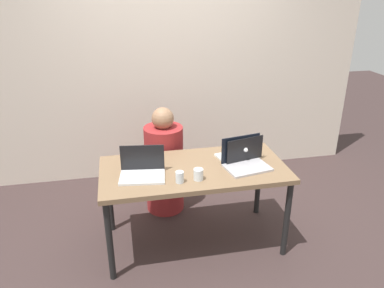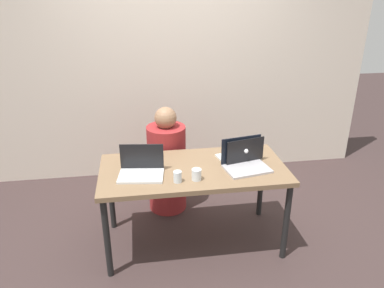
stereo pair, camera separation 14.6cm
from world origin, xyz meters
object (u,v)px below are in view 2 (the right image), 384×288
(laptop_front_left, at_px, (141,169))
(water_glass_left, at_px, (178,177))
(laptop_back_right, at_px, (241,155))
(water_glass_center, at_px, (197,175))
(laptop_front_right, at_px, (245,162))
(person_at_center, at_px, (167,165))

(laptop_front_left, bearing_deg, water_glass_left, -23.34)
(laptop_back_right, height_order, water_glass_center, laptop_back_right)
(water_glass_center, bearing_deg, water_glass_left, -175.16)
(laptop_front_right, bearing_deg, water_glass_left, -175.37)
(water_glass_left, xyz_separation_m, water_glass_center, (0.15, 0.01, 0.00))
(laptop_front_right, relative_size, laptop_back_right, 1.02)
(laptop_front_right, height_order, laptop_front_left, laptop_front_right)
(laptop_front_left, bearing_deg, laptop_front_right, 7.38)
(laptop_back_right, xyz_separation_m, water_glass_center, (-0.43, -0.29, -0.01))
(person_at_center, relative_size, water_glass_center, 11.96)
(water_glass_center, bearing_deg, person_at_center, 101.55)
(person_at_center, relative_size, laptop_front_left, 2.86)
(laptop_front_right, bearing_deg, person_at_center, 121.03)
(laptop_back_right, bearing_deg, water_glass_center, 20.58)
(person_at_center, xyz_separation_m, water_glass_center, (0.16, -0.81, 0.30))
(person_at_center, relative_size, laptop_front_right, 2.74)
(laptop_back_right, height_order, water_glass_left, laptop_back_right)
(person_at_center, xyz_separation_m, water_glass_left, (0.02, -0.82, 0.30))
(laptop_back_right, bearing_deg, laptop_front_right, 75.13)
(laptop_back_right, relative_size, water_glass_left, 4.30)
(person_at_center, distance_m, laptop_back_right, 0.85)
(laptop_front_left, xyz_separation_m, water_glass_center, (0.42, -0.15, -0.01))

